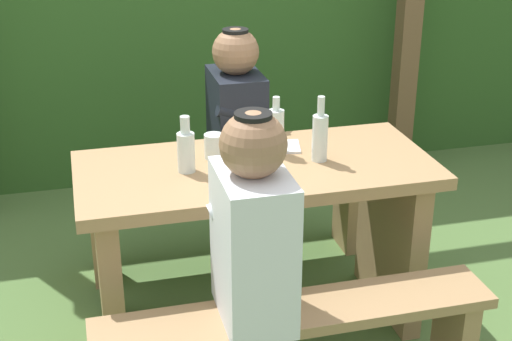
% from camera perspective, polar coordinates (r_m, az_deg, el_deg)
% --- Properties ---
extents(ground_plane, '(12.00, 12.00, 0.00)m').
position_cam_1_polar(ground_plane, '(3.23, 0.00, -11.85)').
color(ground_plane, '#4C6C37').
extents(hedge_backdrop, '(6.40, 0.83, 1.87)m').
position_cam_1_polar(hedge_backdrop, '(4.73, -6.34, 12.00)').
color(hedge_backdrop, '#2E5622').
rests_on(hedge_backdrop, ground_plane).
extents(pergola_post_right, '(0.12, 0.12, 2.02)m').
position_cam_1_polar(pergola_post_right, '(4.49, 11.90, 12.01)').
color(pergola_post_right, brown).
rests_on(pergola_post_right, ground_plane).
extents(picnic_table, '(1.40, 0.64, 0.75)m').
position_cam_1_polar(picnic_table, '(2.96, 0.00, -3.79)').
color(picnic_table, '#9E7A51').
rests_on(picnic_table, ground_plane).
extents(bench_near, '(1.40, 0.24, 0.44)m').
position_cam_1_polar(bench_near, '(2.61, 3.12, -12.96)').
color(bench_near, '#9E7A51').
rests_on(bench_near, ground_plane).
extents(bench_far, '(1.40, 0.24, 0.44)m').
position_cam_1_polar(bench_far, '(3.53, -2.25, -2.54)').
color(bench_far, '#9E7A51').
rests_on(bench_far, ground_plane).
extents(person_white_shirt, '(0.25, 0.35, 0.72)m').
position_cam_1_polar(person_white_shirt, '(2.33, -0.23, -4.43)').
color(person_white_shirt, silver).
rests_on(person_white_shirt, bench_near).
extents(person_black_coat, '(0.25, 0.35, 0.72)m').
position_cam_1_polar(person_black_coat, '(3.36, -1.54, 4.54)').
color(person_black_coat, black).
rests_on(person_black_coat, bench_far).
extents(drinking_glass, '(0.08, 0.08, 0.10)m').
position_cam_1_polar(drinking_glass, '(2.90, -3.31, 1.91)').
color(drinking_glass, silver).
rests_on(drinking_glass, picnic_table).
extents(bottle_left, '(0.07, 0.07, 0.24)m').
position_cam_1_polar(bottle_left, '(2.93, 1.56, 3.15)').
color(bottle_left, silver).
rests_on(bottle_left, picnic_table).
extents(bottle_right, '(0.07, 0.07, 0.22)m').
position_cam_1_polar(bottle_right, '(2.77, -5.49, 1.66)').
color(bottle_right, silver).
rests_on(bottle_right, picnic_table).
extents(bottle_center, '(0.06, 0.06, 0.26)m').
position_cam_1_polar(bottle_center, '(2.87, 5.01, 2.72)').
color(bottle_center, silver).
rests_on(bottle_center, picnic_table).
extents(cell_phone, '(0.10, 0.15, 0.01)m').
position_cam_1_polar(cell_phone, '(3.02, 2.75, 1.88)').
color(cell_phone, silver).
rests_on(cell_phone, picnic_table).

